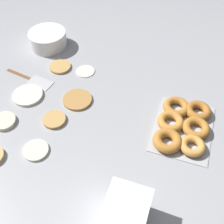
% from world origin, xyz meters
% --- Properties ---
extents(ground_plane, '(3.00, 3.00, 0.00)m').
position_xyz_m(ground_plane, '(0.00, 0.00, 0.00)').
color(ground_plane, '#9EA0A5').
extents(pancake_0, '(0.12, 0.12, 0.01)m').
position_xyz_m(pancake_0, '(0.09, 0.03, 0.01)').
color(pancake_0, '#B27F42').
rests_on(pancake_0, ground_plane).
extents(pancake_1, '(0.09, 0.09, 0.01)m').
position_xyz_m(pancake_1, '(-0.18, 0.07, 0.01)').
color(pancake_1, beige).
rests_on(pancake_1, ground_plane).
extents(pancake_2, '(0.12, 0.12, 0.01)m').
position_xyz_m(pancake_2, '(0.04, 0.22, 0.01)').
color(pancake_2, silver).
rests_on(pancake_2, ground_plane).
extents(pancake_3, '(0.09, 0.09, 0.01)m').
position_xyz_m(pancake_3, '(-0.04, 0.07, 0.01)').
color(pancake_3, tan).
rests_on(pancake_3, ground_plane).
extents(pancake_4, '(0.09, 0.09, 0.01)m').
position_xyz_m(pancake_4, '(-0.11, 0.24, 0.01)').
color(pancake_4, beige).
rests_on(pancake_4, ground_plane).
extents(pancake_5, '(0.09, 0.09, 0.01)m').
position_xyz_m(pancake_5, '(0.25, 0.18, 0.01)').
color(pancake_5, tan).
rests_on(pancake_5, ground_plane).
extents(pancake_6, '(0.08, 0.08, 0.01)m').
position_xyz_m(pancake_6, '(0.26, 0.06, 0.00)').
color(pancake_6, silver).
rests_on(pancake_6, ground_plane).
extents(donut_tray, '(0.28, 0.21, 0.04)m').
position_xyz_m(donut_tray, '(0.08, -0.39, 0.02)').
color(donut_tray, '#ADAFB5').
rests_on(donut_tray, ground_plane).
extents(batter_bowl, '(0.17, 0.17, 0.07)m').
position_xyz_m(batter_bowl, '(0.38, 0.30, 0.04)').
color(batter_bowl, white).
rests_on(batter_bowl, ground_plane).
extents(container_stack, '(0.15, 0.12, 0.12)m').
position_xyz_m(container_stack, '(-0.32, -0.29, 0.06)').
color(container_stack, white).
rests_on(container_stack, ground_plane).
extents(spatula, '(0.08, 0.23, 0.01)m').
position_xyz_m(spatula, '(0.13, 0.24, 0.00)').
color(spatula, brown).
rests_on(spatula, ground_plane).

